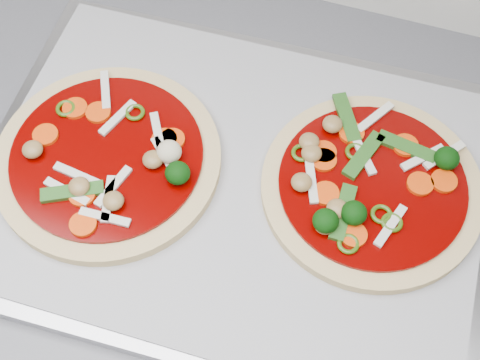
% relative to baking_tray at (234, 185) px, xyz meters
% --- Properties ---
extents(base_cabinet, '(3.60, 0.60, 0.86)m').
position_rel_baking_tray_xyz_m(base_cabinet, '(-0.16, -0.03, -0.48)').
color(base_cabinet, '#B8B8B6').
rests_on(base_cabinet, ground).
extents(countertop, '(3.60, 0.60, 0.04)m').
position_rel_baking_tray_xyz_m(countertop, '(-0.16, -0.03, -0.03)').
color(countertop, '#56565D').
rests_on(countertop, base_cabinet).
extents(baking_tray, '(0.51, 0.39, 0.02)m').
position_rel_baking_tray_xyz_m(baking_tray, '(0.00, 0.00, 0.00)').
color(baking_tray, '#9C9BA1').
rests_on(baking_tray, countertop).
extents(parchment, '(0.48, 0.36, 0.00)m').
position_rel_baking_tray_xyz_m(parchment, '(0.00, 0.00, 0.01)').
color(parchment, '#99999E').
rests_on(parchment, baking_tray).
extents(pizza_left, '(0.30, 0.30, 0.04)m').
position_rel_baking_tray_xyz_m(pizza_left, '(-0.12, -0.02, 0.02)').
color(pizza_left, '#CFBB75').
rests_on(pizza_left, parchment).
extents(pizza_right, '(0.26, 0.26, 0.04)m').
position_rel_baking_tray_xyz_m(pizza_right, '(0.12, 0.03, 0.02)').
color(pizza_right, '#CFBB75').
rests_on(pizza_right, parchment).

